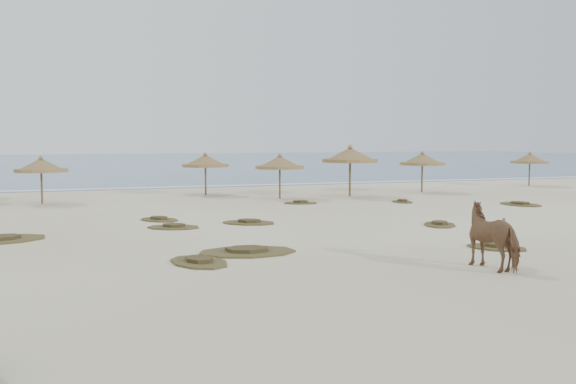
# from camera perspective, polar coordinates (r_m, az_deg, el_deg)

# --- Properties ---
(ground) EXTENTS (160.00, 160.00, 0.00)m
(ground) POSITION_cam_1_polar(r_m,az_deg,el_deg) (18.61, 3.15, -5.30)
(ground) COLOR beige
(ground) RESTS_ON ground
(ocean) EXTENTS (200.00, 100.00, 0.01)m
(ocean) POSITION_cam_1_polar(r_m,az_deg,el_deg) (92.22, -15.20, 2.58)
(ocean) COLOR #2C5784
(ocean) RESTS_ON ground
(foam_line) EXTENTS (70.00, 0.60, 0.01)m
(foam_line) POSITION_cam_1_polar(r_m,az_deg,el_deg) (43.60, -10.18, 0.42)
(foam_line) COLOR white
(foam_line) RESTS_ON ground
(palapa_2) EXTENTS (3.25, 3.25, 2.43)m
(palapa_2) POSITION_cam_1_polar(r_m,az_deg,el_deg) (34.37, -21.10, 2.17)
(palapa_2) COLOR brown
(palapa_2) RESTS_ON ground
(palapa_3) EXTENTS (3.52, 3.52, 2.49)m
(palapa_3) POSITION_cam_1_polar(r_m,az_deg,el_deg) (34.74, -0.73, 2.59)
(palapa_3) COLOR brown
(palapa_3) RESTS_ON ground
(palapa_4) EXTENTS (2.75, 2.75, 2.51)m
(palapa_4) POSITION_cam_1_polar(r_m,az_deg,el_deg) (37.13, -7.35, 2.71)
(palapa_4) COLOR brown
(palapa_4) RESTS_ON ground
(palapa_5) EXTENTS (4.01, 4.01, 2.95)m
(palapa_5) POSITION_cam_1_polar(r_m,az_deg,el_deg) (36.19, 5.54, 3.23)
(palapa_5) COLOR brown
(palapa_5) RESTS_ON ground
(palapa_6) EXTENTS (3.02, 3.02, 2.55)m
(palapa_6) POSITION_cam_1_polar(r_m,az_deg,el_deg) (39.67, 11.85, 2.82)
(palapa_6) COLOR brown
(palapa_6) RESTS_ON ground
(palapa_7) EXTENTS (2.81, 2.81, 2.40)m
(palapa_7) POSITION_cam_1_polar(r_m,az_deg,el_deg) (47.16, 20.70, 2.77)
(palapa_7) COLOR brown
(palapa_7) RESTS_ON ground
(horse) EXTENTS (1.15, 2.04, 1.64)m
(horse) POSITION_cam_1_polar(r_m,az_deg,el_deg) (16.90, 17.95, -3.74)
(horse) COLOR brown
(horse) RESTS_ON ground
(fence_post_near) EXTENTS (0.09, 0.09, 1.05)m
(fence_post_near) POSITION_cam_1_polar(r_m,az_deg,el_deg) (18.90, 18.61, -3.78)
(fence_post_near) COLOR #69604F
(fence_post_near) RESTS_ON ground
(scrub_1) EXTENTS (3.28, 2.57, 0.16)m
(scrub_1) POSITION_cam_1_polar(r_m,az_deg,el_deg) (22.47, -24.24, -3.84)
(scrub_1) COLOR brown
(scrub_1) RESTS_ON ground
(scrub_2) EXTENTS (2.25, 1.90, 0.16)m
(scrub_2) POSITION_cam_1_polar(r_m,az_deg,el_deg) (23.73, -10.14, -3.06)
(scrub_2) COLOR brown
(scrub_2) RESTS_ON ground
(scrub_3) EXTENTS (2.46, 2.23, 0.16)m
(scrub_3) POSITION_cam_1_polar(r_m,az_deg,el_deg) (24.65, -3.50, -2.70)
(scrub_3) COLOR brown
(scrub_3) RESTS_ON ground
(scrub_4) EXTENTS (1.86, 2.12, 0.16)m
(scrub_4) POSITION_cam_1_polar(r_m,az_deg,el_deg) (24.72, 13.33, -2.80)
(scrub_4) COLOR brown
(scrub_4) RESTS_ON ground
(scrub_5) EXTENTS (1.76, 2.47, 0.16)m
(scrub_5) POSITION_cam_1_polar(r_m,az_deg,el_deg) (33.44, 19.94, -1.01)
(scrub_5) COLOR brown
(scrub_5) RESTS_ON ground
(scrub_7) EXTENTS (1.94, 1.59, 0.16)m
(scrub_7) POSITION_cam_1_polar(r_m,az_deg,el_deg) (32.14, 1.12, -0.95)
(scrub_7) COLOR brown
(scrub_7) RESTS_ON ground
(scrub_9) EXTENTS (3.01, 2.14, 0.16)m
(scrub_9) POSITION_cam_1_polar(r_m,az_deg,el_deg) (18.37, -3.65, -5.27)
(scrub_9) COLOR brown
(scrub_9) RESTS_ON ground
(scrub_10) EXTENTS (1.02, 1.50, 0.16)m
(scrub_10) POSITION_cam_1_polar(r_m,az_deg,el_deg) (33.25, 10.14, -0.83)
(scrub_10) COLOR brown
(scrub_10) RESTS_ON ground
(scrub_11) EXTENTS (1.83, 2.33, 0.16)m
(scrub_11) POSITION_cam_1_polar(r_m,az_deg,el_deg) (16.98, -7.92, -6.13)
(scrub_11) COLOR brown
(scrub_11) RESTS_ON ground
(scrub_12) EXTENTS (1.98, 2.10, 0.16)m
(scrub_12) POSITION_cam_1_polar(r_m,az_deg,el_deg) (20.03, 18.06, -4.66)
(scrub_12) COLOR brown
(scrub_12) RESTS_ON ground
(scrub_13) EXTENTS (1.95, 2.12, 0.16)m
(scrub_13) POSITION_cam_1_polar(r_m,az_deg,el_deg) (26.03, -11.37, -2.39)
(scrub_13) COLOR brown
(scrub_13) RESTS_ON ground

